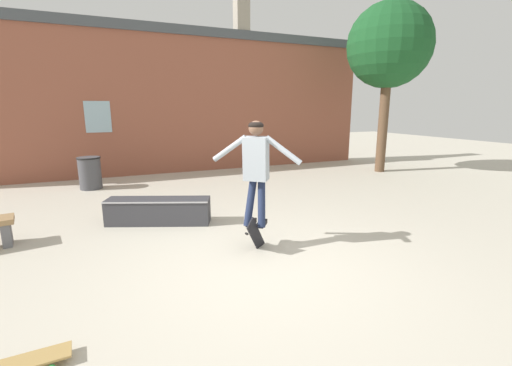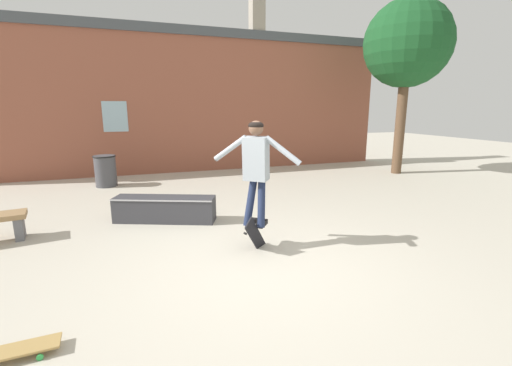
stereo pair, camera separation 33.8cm
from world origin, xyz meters
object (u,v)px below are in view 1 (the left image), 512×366
object	(u,v)px
skate_ledge	(159,211)
skater	(256,164)
trash_bin	(90,172)
skateboard_resting	(17,364)
skateboard_flipping	(257,237)
tree_right	(389,47)

from	to	relation	value
skate_ledge	skater	size ratio (longest dim) A/B	1.21
trash_bin	skateboard_resting	size ratio (longest dim) A/B	1.06
skateboard_resting	skateboard_flipping	bearing A→B (deg)	-155.94
tree_right	trash_bin	world-z (taller)	tree_right
tree_right	trash_bin	xyz separation A→B (m)	(-8.73, 1.07, -3.48)
tree_right	trash_bin	distance (m)	9.46
skater	skateboard_flipping	xyz separation A→B (m)	(-0.03, -0.09, -1.08)
tree_right	skateboard_flipping	xyz separation A→B (m)	(-6.34, -4.29, -3.71)
skate_ledge	trash_bin	world-z (taller)	trash_bin
trash_bin	skateboard_flipping	distance (m)	5.87
trash_bin	skateboard_flipping	size ratio (longest dim) A/B	1.10
skateboard_flipping	tree_right	bearing A→B (deg)	-11.68
tree_right	skater	distance (m)	8.02
tree_right	skateboard_resting	bearing A→B (deg)	-147.75
trash_bin	skateboard_resting	xyz separation A→B (m)	(-0.33, -6.78, -0.37)
tree_right	skater	size ratio (longest dim) A/B	3.39
skate_ledge	skateboard_flipping	distance (m)	2.17
skate_ledge	skateboard_resting	size ratio (longest dim) A/B	2.38
trash_bin	skateboard_resting	world-z (taller)	trash_bin
skate_ledge	skateboard_resting	xyz separation A→B (m)	(-1.57, -3.27, -0.16)
trash_bin	skateboard_resting	distance (m)	6.80
skate_ledge	tree_right	bearing A→B (deg)	40.36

